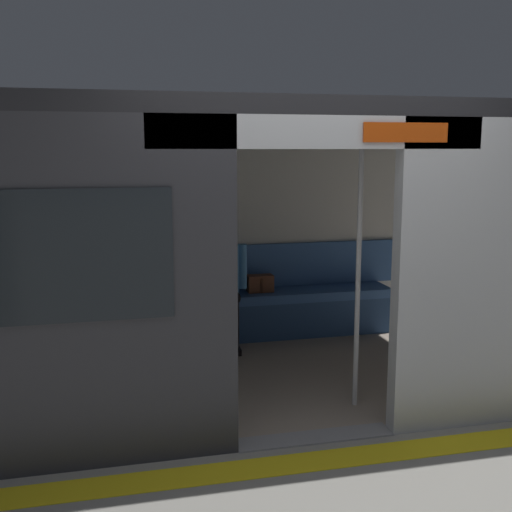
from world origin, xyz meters
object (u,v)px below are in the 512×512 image
Objects in this scene: grab_pole_door at (233,278)px; grab_pole_far at (358,269)px; train_car at (259,201)px; book at (185,294)px; person_seated at (220,274)px; handbag at (260,283)px; bench_seat at (241,305)px.

grab_pole_door and grab_pole_far have the same top height.
book is (0.47, -1.11, -1.00)m from train_car.
grab_pole_far reaches higher than person_seated.
book is 2.06m from grab_pole_door.
handbag is 1.94m from grab_pole_far.
person_seated is 1.92m from grab_pole_far.
book is at bearing -87.82° from grab_pole_door.
person_seated is 0.40m from book.
bench_seat is 1.99m from grab_pole_far.
train_car reaches higher than person_seated.
grab_pole_far is at bearing 124.93° from train_car.
train_car reaches higher than grab_pole_far.
bench_seat is at bearing -155.21° from book.
grab_pole_door is at bearing 125.62° from book.
grab_pole_door reaches higher than person_seated.
grab_pole_door is at bearing 5.79° from grab_pole_far.
grab_pole_door is at bearing 82.50° from person_seated.
grab_pole_far is (-0.47, 1.81, 0.68)m from bench_seat.
handbag is at bearing -109.02° from grab_pole_door.
train_car is at bearing 85.82° from bench_seat.
handbag is 0.13× the size of grab_pole_far.
train_car reaches higher than handbag.
train_car reaches higher than book.
grab_pole_door is 0.94m from grab_pole_far.
train_car is 29.09× the size of book.
person_seated reaches higher than book.
grab_pole_far is at bearing -174.21° from grab_pole_door.
grab_pole_far is (-0.69, 1.76, 0.35)m from person_seated.
book reaches higher than bench_seat.
train_car is 1.05m from grab_pole_far.
book is 0.11× the size of grab_pole_far.
train_car reaches higher than bench_seat.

